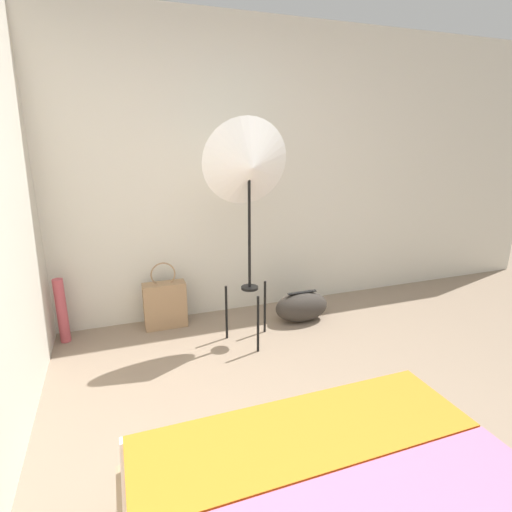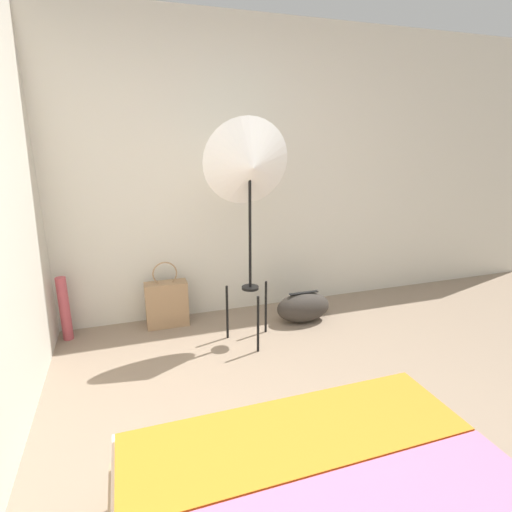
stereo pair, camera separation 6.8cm
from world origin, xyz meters
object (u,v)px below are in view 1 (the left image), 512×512
(tote_bag, at_px, (165,304))
(photo_umbrella, at_px, (249,167))
(paper_roll, at_px, (62,311))
(duffel_bag, at_px, (302,307))

(tote_bag, bearing_deg, photo_umbrella, -38.68)
(tote_bag, relative_size, paper_roll, 1.10)
(paper_roll, bearing_deg, duffel_bag, -8.64)
(tote_bag, relative_size, duffel_bag, 1.19)
(paper_roll, bearing_deg, photo_umbrella, -19.18)
(tote_bag, distance_m, paper_roll, 0.82)
(photo_umbrella, distance_m, tote_bag, 1.42)
(photo_umbrella, distance_m, paper_roll, 1.89)
(photo_umbrella, height_order, paper_roll, photo_umbrella)
(photo_umbrella, bearing_deg, duffel_bag, 18.95)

